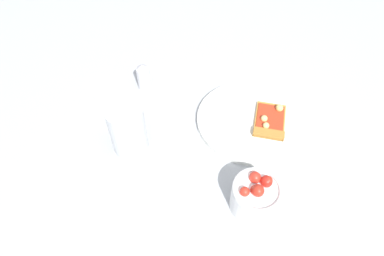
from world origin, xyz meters
name	(u,v)px	position (x,y,z in m)	size (l,w,h in m)	color
ground_plane	(238,120)	(0.00, 0.00, 0.00)	(2.40, 2.40, 0.00)	#B2B7BC
plate	(250,120)	(-0.01, -0.03, 0.01)	(0.27, 0.27, 0.01)	silver
pizza_slice_main	(270,122)	(-0.04, -0.07, 0.02)	(0.13, 0.12, 0.03)	gold
salad_bowl	(256,195)	(-0.23, 0.05, 0.04)	(0.10, 0.10, 0.09)	white
soda_glass	(128,130)	(-0.01, 0.28, 0.06)	(0.08, 0.08, 0.13)	silver
pepper_shaker	(143,76)	(0.18, 0.21, 0.04)	(0.03, 0.03, 0.08)	silver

